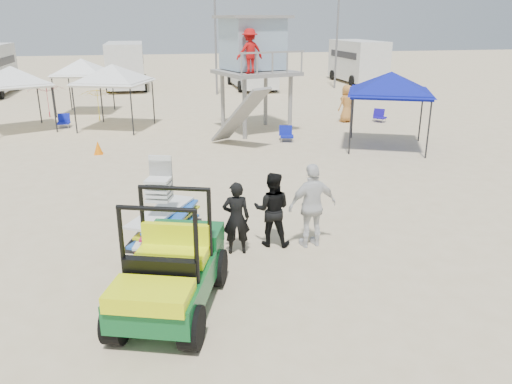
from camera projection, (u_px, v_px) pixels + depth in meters
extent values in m
plane|color=beige|center=(265.00, 326.00, 8.28)|extent=(140.00, 140.00, 0.00)
cube|color=#0D5925|center=(171.00, 279.00, 8.54)|extent=(2.19, 3.03, 0.48)
cube|color=#EDFF0D|center=(170.00, 264.00, 8.45)|extent=(1.43, 1.14, 0.26)
cylinder|color=black|center=(135.00, 329.00, 7.60)|extent=(0.52, 0.76, 0.70)
cube|color=black|center=(165.00, 235.00, 10.72)|extent=(1.71, 2.05, 0.11)
cylinder|color=black|center=(142.00, 245.00, 10.69)|extent=(0.33, 0.50, 0.46)
imported|color=black|center=(236.00, 218.00, 10.62)|extent=(0.63, 0.45, 1.61)
imported|color=black|center=(272.00, 209.00, 11.01)|extent=(0.99, 0.87, 1.69)
imported|color=silver|center=(312.00, 206.00, 10.92)|extent=(1.16, 0.60, 1.90)
cylinder|color=gray|center=(236.00, 108.00, 21.04)|extent=(0.18, 0.18, 2.54)
cube|color=gray|center=(256.00, 72.00, 21.85)|extent=(3.75, 3.75, 0.16)
cube|color=#90A8BA|center=(254.00, 44.00, 21.74)|extent=(2.79, 2.58, 2.13)
imported|color=#B20F0F|center=(242.00, 51.00, 20.43)|extent=(1.15, 0.66, 1.78)
cylinder|color=black|center=(370.00, 129.00, 17.94)|extent=(0.06, 0.06, 2.20)
pyramid|color=#0D1694|center=(392.00, 71.00, 18.89)|extent=(3.88, 3.88, 0.80)
cube|color=#0D1694|center=(390.00, 93.00, 19.15)|extent=(3.88, 3.88, 0.18)
cylinder|color=black|center=(82.00, 111.00, 21.48)|extent=(0.06, 0.06, 2.18)
pyramid|color=white|center=(112.00, 64.00, 22.37)|extent=(3.65, 3.65, 0.80)
cube|color=white|center=(114.00, 82.00, 22.63)|extent=(3.65, 3.65, 0.18)
pyramid|color=white|center=(10.00, 66.00, 21.83)|extent=(3.61, 3.61, 0.80)
cube|color=white|center=(13.00, 84.00, 22.10)|extent=(3.61, 3.61, 0.18)
cylinder|color=black|center=(58.00, 97.00, 25.34)|extent=(0.06, 0.06, 2.14)
pyramid|color=white|center=(81.00, 58.00, 26.10)|extent=(3.02, 3.02, 0.80)
cube|color=white|center=(83.00, 74.00, 26.36)|extent=(3.02, 3.02, 0.18)
imported|color=#AA1223|center=(48.00, 101.00, 25.65)|extent=(2.36, 2.39, 1.73)
imported|color=yellow|center=(99.00, 105.00, 24.76)|extent=(2.49, 2.50, 1.61)
cone|color=orange|center=(98.00, 148.00, 18.76)|extent=(0.34, 0.34, 0.50)
cube|color=#0F19A7|center=(64.00, 123.00, 23.36)|extent=(0.56, 0.52, 0.06)
cube|color=#0F19A7|center=(64.00, 118.00, 23.52)|extent=(0.55, 0.19, 0.44)
cylinder|color=#B2B2B7|center=(58.00, 127.00, 23.17)|extent=(0.03, 0.03, 0.20)
cube|color=#0D1894|center=(287.00, 136.00, 20.71)|extent=(0.66, 0.63, 0.06)
cube|color=#0D1894|center=(286.00, 130.00, 20.87)|extent=(0.57, 0.31, 0.44)
cylinder|color=#B2B2B7|center=(283.00, 141.00, 20.52)|extent=(0.03, 0.03, 0.20)
cube|color=#190D96|center=(380.00, 118.00, 24.67)|extent=(0.73, 0.74, 0.06)
cube|color=#190D96|center=(378.00, 113.00, 24.83)|extent=(0.49, 0.51, 0.44)
cylinder|color=#B2B2B7|center=(377.00, 121.00, 24.48)|extent=(0.03, 0.03, 0.20)
cube|color=silver|center=(126.00, 64.00, 36.20)|extent=(2.50, 6.50, 3.00)
cube|color=black|center=(125.00, 58.00, 36.05)|extent=(2.54, 5.20, 0.50)
cylinder|color=black|center=(108.00, 87.00, 34.47)|extent=(0.25, 0.80, 0.80)
cube|color=silver|center=(251.00, 64.00, 36.62)|extent=(2.50, 7.00, 3.00)
cube|color=black|center=(251.00, 57.00, 36.47)|extent=(2.54, 5.60, 0.50)
cylinder|color=black|center=(240.00, 87.00, 34.74)|extent=(0.25, 0.80, 0.80)
cube|color=silver|center=(358.00, 60.00, 39.81)|extent=(2.50, 6.60, 3.00)
cube|color=black|center=(358.00, 54.00, 39.66)|extent=(2.54, 5.28, 0.50)
cylinder|color=black|center=(352.00, 81.00, 38.05)|extent=(0.25, 0.80, 0.80)
cylinder|color=slate|center=(215.00, 33.00, 32.51)|extent=(0.14, 0.14, 8.00)
cylinder|color=slate|center=(337.00, 32.00, 35.70)|extent=(0.14, 0.14, 8.00)
imported|color=#B97734|center=(347.00, 104.00, 24.50)|extent=(1.04, 0.88, 1.82)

